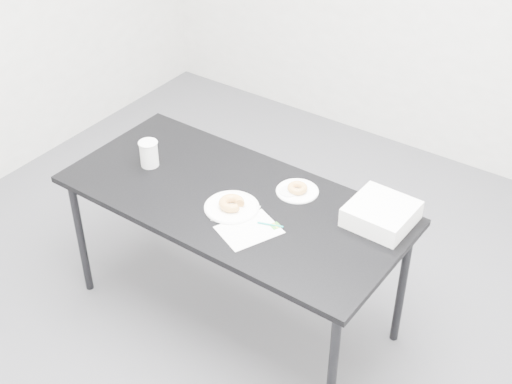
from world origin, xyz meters
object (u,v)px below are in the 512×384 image
Objects in this scene: donut_far at (297,188)px; donut_near at (232,203)px; table at (233,207)px; coffee_cup at (149,154)px; scorecard at (249,230)px; bakery_box at (381,214)px; pen at (270,225)px; plate_near at (232,207)px; plate_far at (297,191)px.

donut_near is at bearing -122.01° from donut_far.
coffee_cup is at bearing -177.16° from table.
table is at bearing 166.37° from scorecard.
coffee_cup is 0.49× the size of bakery_box.
pen is at bearing -1.21° from donut_near.
donut_near is 1.25× the size of donut_far.
table is 14.08× the size of pen.
donut_far is 0.35× the size of bakery_box.
pen is 0.22m from plate_near.
donut_far is (0.00, 0.00, 0.02)m from plate_far.
donut_near is (-0.16, 0.08, 0.03)m from scorecard.
donut_near is 0.59× the size of plate_far.
plate_near is (-0.22, 0.00, 0.00)m from pen.
donut_far is at bearing 110.69° from scorecard.
coffee_cup is (-0.55, 0.06, 0.06)m from plate_near.
coffee_cup reaches higher than donut_near.
plate_near is at bearing -122.01° from donut_far.
bakery_box is at bearing 2.23° from donut_far.
plate_near is 0.02m from donut_near.
donut_far is 0.71× the size of coffee_cup.
coffee_cup is 1.19m from bakery_box.
coffee_cup is at bearing 174.28° from plate_near.
bakery_box is (0.61, 0.30, 0.02)m from donut_near.
pen is 0.88× the size of coffee_cup.
donut_far is (0.22, 0.21, 0.08)m from table.
plate_near is (-0.16, 0.08, 0.01)m from scorecard.
donut_far is at bearing 17.50° from coffee_cup.
scorecard is at bearing -93.23° from donut_far.
donut_far reaches higher than plate_far.
donut_far is at bearing 57.99° from plate_near.
plate_near is at bearing -122.01° from plate_far.
plate_near is at bearing 0.00° from donut_near.
pen reaches higher than table.
bakery_box is (0.39, 0.31, 0.04)m from pen.
scorecard is 1.01× the size of plate_near.
bakery_box is (0.43, 0.02, 0.02)m from donut_far.
table is 6.05× the size of bakery_box.
scorecard is 1.25× the size of plate_far.
plate_near is 0.56m from coffee_cup.
coffee_cup is at bearing 156.48° from pen.
donut_far is at bearing 0.00° from plate_far.
table is 0.52m from coffee_cup.
bakery_box is (0.65, 0.23, 0.10)m from table.
table is at bearing -136.26° from donut_far.
plate_near is 2.13× the size of donut_near.
scorecard is 0.37m from plate_far.
plate_far is (0.18, 0.29, -0.03)m from donut_near.
plate_far is at bearing 17.50° from coffee_cup.
donut_near is (-0.00, 0.00, 0.02)m from plate_near.
table is 17.47× the size of donut_far.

